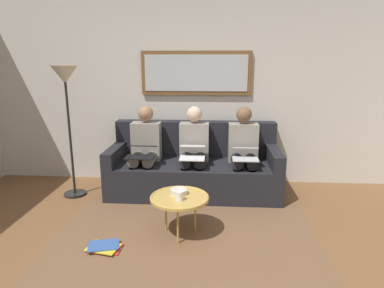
{
  "coord_description": "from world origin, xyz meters",
  "views": [
    {
      "loc": [
        -0.26,
        2.19,
        1.71
      ],
      "look_at": [
        0.0,
        -1.7,
        0.75
      ],
      "focal_mm": 31.62,
      "sensor_mm": 36.0,
      "label": 1
    }
  ],
  "objects_px": {
    "framed_mirror": "(196,73)",
    "person_left": "(243,149)",
    "cup": "(180,196)",
    "standing_lamp": "(66,90)",
    "coffee_table": "(180,198)",
    "bowl": "(179,192)",
    "couch": "(194,168)",
    "magazine_stack": "(104,247)",
    "laptop_white": "(193,151)",
    "person_right": "(145,147)",
    "laptop_black": "(141,151)",
    "laptop_silver": "(245,153)",
    "person_middle": "(194,148)"
  },
  "relations": [
    {
      "from": "cup",
      "to": "laptop_silver",
      "type": "xyz_separation_m",
      "value": [
        -0.7,
        -0.99,
        0.17
      ]
    },
    {
      "from": "bowl",
      "to": "person_left",
      "type": "xyz_separation_m",
      "value": [
        -0.72,
        -1.07,
        0.18
      ]
    },
    {
      "from": "coffee_table",
      "to": "standing_lamp",
      "type": "bearing_deg",
      "value": -32.68
    },
    {
      "from": "cup",
      "to": "person_right",
      "type": "height_order",
      "value": "person_right"
    },
    {
      "from": "person_middle",
      "to": "magazine_stack",
      "type": "xyz_separation_m",
      "value": [
        0.74,
        1.48,
        -0.58
      ]
    },
    {
      "from": "cup",
      "to": "standing_lamp",
      "type": "bearing_deg",
      "value": -34.73
    },
    {
      "from": "magazine_stack",
      "to": "laptop_black",
      "type": "bearing_deg",
      "value": -94.83
    },
    {
      "from": "framed_mirror",
      "to": "couch",
      "type": "bearing_deg",
      "value": 90.0
    },
    {
      "from": "framed_mirror",
      "to": "standing_lamp",
      "type": "distance_m",
      "value": 1.69
    },
    {
      "from": "coffee_table",
      "to": "cup",
      "type": "bearing_deg",
      "value": 96.81
    },
    {
      "from": "bowl",
      "to": "laptop_black",
      "type": "distance_m",
      "value": 1.02
    },
    {
      "from": "laptop_silver",
      "to": "standing_lamp",
      "type": "bearing_deg",
      "value": -1.26
    },
    {
      "from": "standing_lamp",
      "to": "coffee_table",
      "type": "bearing_deg",
      "value": 147.32
    },
    {
      "from": "framed_mirror",
      "to": "laptop_silver",
      "type": "distance_m",
      "value": 1.33
    },
    {
      "from": "laptop_white",
      "to": "laptop_black",
      "type": "height_order",
      "value": "laptop_white"
    },
    {
      "from": "person_left",
      "to": "person_right",
      "type": "bearing_deg",
      "value": 0.0
    },
    {
      "from": "laptop_white",
      "to": "person_right",
      "type": "relative_size",
      "value": 0.32
    },
    {
      "from": "cup",
      "to": "person_left",
      "type": "bearing_deg",
      "value": -119.58
    },
    {
      "from": "laptop_silver",
      "to": "laptop_white",
      "type": "relative_size",
      "value": 0.91
    },
    {
      "from": "person_left",
      "to": "laptop_silver",
      "type": "relative_size",
      "value": 3.43
    },
    {
      "from": "couch",
      "to": "laptop_silver",
      "type": "relative_size",
      "value": 6.61
    },
    {
      "from": "bowl",
      "to": "laptop_white",
      "type": "relative_size",
      "value": 0.47
    },
    {
      "from": "framed_mirror",
      "to": "magazine_stack",
      "type": "relative_size",
      "value": 4.5
    },
    {
      "from": "couch",
      "to": "cup",
      "type": "xyz_separation_m",
      "value": [
        0.06,
        1.3,
        0.14
      ]
    },
    {
      "from": "couch",
      "to": "laptop_black",
      "type": "height_order",
      "value": "couch"
    },
    {
      "from": "couch",
      "to": "coffee_table",
      "type": "relative_size",
      "value": 3.77
    },
    {
      "from": "couch",
      "to": "coffee_table",
      "type": "height_order",
      "value": "couch"
    },
    {
      "from": "coffee_table",
      "to": "person_middle",
      "type": "relative_size",
      "value": 0.51
    },
    {
      "from": "bowl",
      "to": "person_left",
      "type": "distance_m",
      "value": 1.31
    },
    {
      "from": "person_right",
      "to": "magazine_stack",
      "type": "relative_size",
      "value": 3.42
    },
    {
      "from": "couch",
      "to": "laptop_white",
      "type": "distance_m",
      "value": 0.45
    },
    {
      "from": "laptop_white",
      "to": "laptop_black",
      "type": "relative_size",
      "value": 1.04
    },
    {
      "from": "framed_mirror",
      "to": "bowl",
      "type": "xyz_separation_m",
      "value": [
        0.08,
        1.53,
        -1.12
      ]
    },
    {
      "from": "person_middle",
      "to": "person_left",
      "type": "bearing_deg",
      "value": 180.0
    },
    {
      "from": "laptop_silver",
      "to": "magazine_stack",
      "type": "relative_size",
      "value": 1.0
    },
    {
      "from": "standing_lamp",
      "to": "laptop_white",
      "type": "bearing_deg",
      "value": 178.36
    },
    {
      "from": "cup",
      "to": "laptop_silver",
      "type": "relative_size",
      "value": 0.27
    },
    {
      "from": "laptop_black",
      "to": "standing_lamp",
      "type": "height_order",
      "value": "standing_lamp"
    },
    {
      "from": "coffee_table",
      "to": "person_left",
      "type": "distance_m",
      "value": 1.37
    },
    {
      "from": "standing_lamp",
      "to": "magazine_stack",
      "type": "bearing_deg",
      "value": 122.28
    },
    {
      "from": "framed_mirror",
      "to": "person_left",
      "type": "distance_m",
      "value": 1.23
    },
    {
      "from": "laptop_silver",
      "to": "person_middle",
      "type": "xyz_separation_m",
      "value": [
        0.64,
        -0.25,
        -0.02
      ]
    },
    {
      "from": "person_left",
      "to": "bowl",
      "type": "bearing_deg",
      "value": 55.99
    },
    {
      "from": "laptop_silver",
      "to": "person_middle",
      "type": "bearing_deg",
      "value": -21.1
    },
    {
      "from": "standing_lamp",
      "to": "couch",
      "type": "bearing_deg",
      "value": -170.2
    },
    {
      "from": "coffee_table",
      "to": "bowl",
      "type": "distance_m",
      "value": 0.09
    },
    {
      "from": "laptop_silver",
      "to": "coffee_table",
      "type": "bearing_deg",
      "value": 51.82
    },
    {
      "from": "cup",
      "to": "framed_mirror",
      "type": "bearing_deg",
      "value": -92.01
    },
    {
      "from": "bowl",
      "to": "magazine_stack",
      "type": "bearing_deg",
      "value": 31.34
    },
    {
      "from": "laptop_black",
      "to": "standing_lamp",
      "type": "distance_m",
      "value": 1.18
    }
  ]
}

